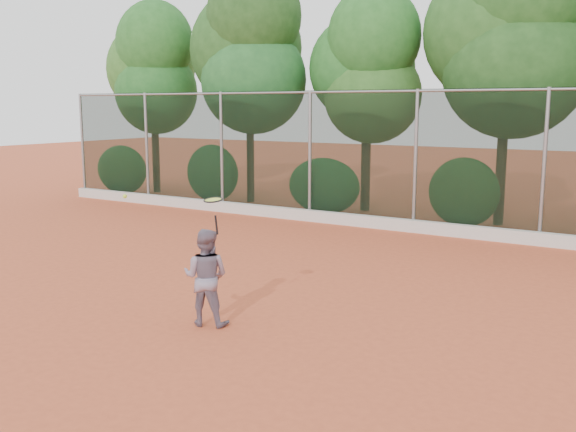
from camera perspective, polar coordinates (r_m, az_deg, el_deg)
The scene contains 7 objects.
ground at distance 10.34m, azimuth -2.94°, elevation -7.65°, with size 80.00×80.00×0.00m, color #CA542F.
concrete_curb at distance 16.22m, azimuth 10.85°, elevation -0.86°, with size 24.00×0.20×0.30m, color beige.
tennis_player at distance 9.21m, azimuth -7.31°, elevation -5.40°, with size 0.68×0.53×1.39m, color slate.
chainlink_fence at distance 16.17m, azimuth 11.28°, elevation 5.20°, with size 24.09×0.09×3.50m.
foliage_backdrop at distance 18.22m, azimuth 12.14°, elevation 13.67°, with size 23.70×3.63×7.55m.
tennis_racket at distance 8.63m, azimuth -6.64°, elevation 1.17°, with size 0.27×0.28×0.51m.
tennis_ball_in_flight at distance 9.94m, azimuth -14.30°, elevation 1.71°, with size 0.06×0.06×0.06m.
Camera 1 is at (5.62, -8.11, 3.09)m, focal length 40.00 mm.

